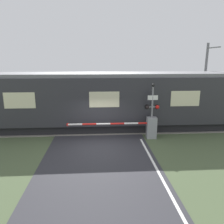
{
  "coord_description": "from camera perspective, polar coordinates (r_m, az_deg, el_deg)",
  "views": [
    {
      "loc": [
        -0.01,
        -11.67,
        4.89
      ],
      "look_at": [
        0.86,
        1.81,
        1.6
      ],
      "focal_mm": 35.0,
      "sensor_mm": 36.0,
      "label": 1
    }
  ],
  "objects": [
    {
      "name": "signal_post",
      "position": [
        13.69,
        10.46,
        1.09
      ],
      "size": [
        0.92,
        0.26,
        3.43
      ],
      "color": "gray",
      "rests_on": "ground_plane"
    },
    {
      "name": "track_bed",
      "position": [
        15.92,
        -3.47,
        -4.11
      ],
      "size": [
        36.0,
        3.2,
        0.13
      ],
      "color": "gray",
      "rests_on": "ground_plane"
    },
    {
      "name": "crossing_barrier",
      "position": [
        13.84,
        8.72,
        -3.93
      ],
      "size": [
        5.58,
        0.44,
        1.37
      ],
      "color": "gray",
      "rests_on": "ground_plane"
    },
    {
      "name": "ground_plane",
      "position": [
        12.65,
        -3.39,
        -9.06
      ],
      "size": [
        80.0,
        80.0,
        0.0
      ],
      "primitive_type": "plane",
      "color": "#475638"
    },
    {
      "name": "train",
      "position": [
        15.43,
        -2.18,
        3.01
      ],
      "size": [
        19.05,
        3.18,
        3.96
      ],
      "color": "black",
      "rests_on": "ground_plane"
    },
    {
      "name": "catenary_pole",
      "position": [
        19.51,
        23.1,
        7.67
      ],
      "size": [
        0.2,
        1.9,
        6.12
      ],
      "color": "slate",
      "rests_on": "ground_plane"
    }
  ]
}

